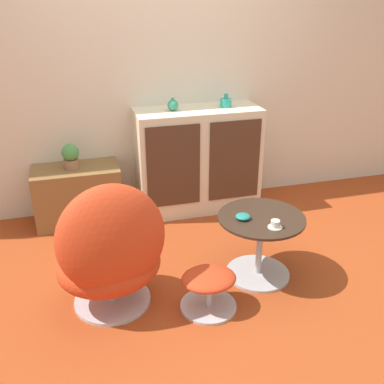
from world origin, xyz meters
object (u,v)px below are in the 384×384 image
Objects in this scene: potted_plant at (71,156)px; sideboard at (198,160)px; egg_chair at (111,253)px; tv_console at (78,195)px; ottoman at (209,285)px; teacup at (275,225)px; bowl at (243,216)px; coffee_table at (260,241)px; vase_leftmost at (173,105)px; vase_inner_left at (226,102)px.

sideboard is at bearing -0.94° from potted_plant.
potted_plant is at bearing 98.08° from egg_chair.
tv_console is 1.98× the size of ottoman.
bowl is (-0.16, 0.18, -0.00)m from teacup.
potted_plant reaches higher than ottoman.
egg_chair is at bearing 175.91° from teacup.
egg_chair is at bearing -82.95° from tv_console.
potted_plant is at bearing 132.62° from teacup.
coffee_table is 0.28m from teacup.
sideboard is at bearing -0.98° from vase_leftmost.
tv_console is at bearing 117.29° from ottoman.
sideboard is 1.13m from tv_console.
vase_leftmost reaches higher than potted_plant.
teacup is 0.94× the size of bowl.
vase_inner_left is at bearing 67.49° from ottoman.
sideboard is 1.50× the size of tv_console.
vase_leftmost is (0.12, 1.46, 0.83)m from ottoman.
vase_leftmost is at bearing 85.31° from ottoman.
potted_plant is 1.64m from bowl.
egg_chair reaches higher than bowl.
teacup is at bearing -94.88° from vase_inner_left.
potted_plant is (-1.25, 1.21, 0.34)m from coffee_table.
ottoman is 0.53m from bowl.
egg_chair is 0.93m from bowl.
teacup is at bearing -47.91° from tv_console.
ottoman is 1.73× the size of potted_plant.
bowl is (1.09, -1.20, 0.25)m from tv_console.
teacup is at bearing -47.38° from potted_plant.
bowl is at bearing -47.33° from potted_plant.
egg_chair is at bearing -119.12° from vase_leftmost.
potted_plant is (-0.78, 1.47, 0.45)m from ottoman.
egg_chair is 9.40× the size of teacup.
teacup is (1.27, -1.38, -0.12)m from potted_plant.
sideboard is 1.14m from potted_plant.
potted_plant is at bearing 135.79° from coffee_table.
egg_chair reaches higher than tv_console.
teacup is at bearing -84.01° from sideboard.
egg_chair reaches higher than potted_plant.
bowl is (0.93, 0.10, 0.08)m from egg_chair.
teacup is at bearing -47.69° from bowl.
egg_chair is 1.33m from potted_plant.
ottoman is 1.68m from vase_leftmost.
ottoman is 1.78m from vase_inner_left.
bowl is (0.33, 0.27, 0.32)m from ottoman.
vase_leftmost is 1.50m from teacup.
ottoman is at bearing -15.80° from egg_chair.
vase_leftmost reaches higher than tv_console.
vase_inner_left reaches higher than vase_leftmost.
ottoman is (0.76, -1.47, -0.08)m from tv_console.
vase_leftmost is 0.98m from potted_plant.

